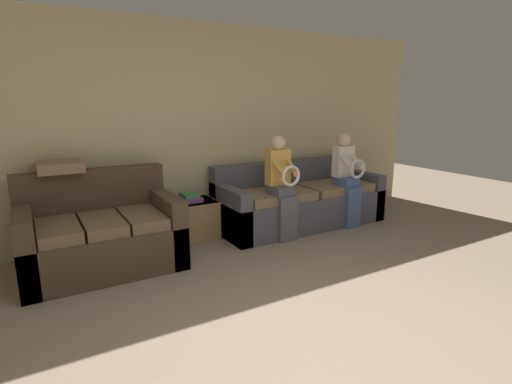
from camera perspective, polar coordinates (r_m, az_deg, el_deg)
The scene contains 9 objects.
ground_plane at distance 2.72m, azimuth 11.73°, elevation -24.41°, with size 14.00×14.00×0.00m, color gray.
wall_back at distance 4.90m, azimuth -12.59°, elevation 8.42°, with size 7.90×0.06×2.55m.
couch_main at distance 5.37m, azimuth 6.19°, elevation -1.39°, with size 2.27×0.85×0.83m.
couch_side at distance 4.27m, azimuth -21.28°, elevation -5.75°, with size 1.46×0.95×0.95m.
child_left_seated at distance 4.73m, azimuth 3.70°, elevation 1.31°, with size 0.29×0.38×1.24m.
child_right_seated at distance 5.36m, azimuth 12.90°, elevation 2.42°, with size 0.27×0.38×1.23m.
side_shelf at distance 4.87m, azimuth -9.35°, elevation -3.88°, with size 0.62×0.47×0.46m.
book_stack at distance 4.81m, azimuth -9.43°, elevation -0.83°, with size 0.23×0.28×0.09m.
throw_pillow at distance 4.42m, azimuth -26.21°, elevation 3.29°, with size 0.42×0.42×0.10m.
Camera 1 is at (-1.50, -1.57, 1.64)m, focal length 28.00 mm.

